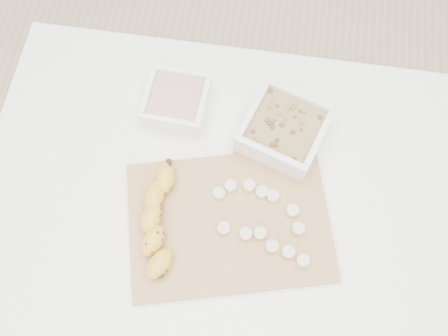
# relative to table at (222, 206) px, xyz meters

# --- Properties ---
(ground) EXTENTS (3.50, 3.50, 0.00)m
(ground) POSITION_rel_table_xyz_m (0.00, 0.00, -0.65)
(ground) COLOR #C6AD89
(ground) RESTS_ON ground
(table) EXTENTS (1.00, 0.70, 0.75)m
(table) POSITION_rel_table_xyz_m (0.00, 0.00, 0.00)
(table) COLOR white
(table) RESTS_ON ground
(bowl_yogurt) EXTENTS (0.13, 0.13, 0.06)m
(bowl_yogurt) POSITION_rel_table_xyz_m (-0.12, 0.18, 0.13)
(bowl_yogurt) COLOR white
(bowl_yogurt) RESTS_ON table
(bowl_granola) EXTENTS (0.20, 0.20, 0.07)m
(bowl_granola) POSITION_rel_table_xyz_m (0.11, 0.14, 0.13)
(bowl_granola) COLOR white
(bowl_granola) RESTS_ON table
(cutting_board) EXTENTS (0.45, 0.37, 0.01)m
(cutting_board) POSITION_rel_table_xyz_m (0.02, -0.06, 0.10)
(cutting_board) COLOR #B4874D
(cutting_board) RESTS_ON table
(banana) EXTENTS (0.08, 0.23, 0.04)m
(banana) POSITION_rel_table_xyz_m (-0.11, -0.09, 0.13)
(banana) COLOR gold
(banana) RESTS_ON cutting_board
(banana_slices) EXTENTS (0.20, 0.16, 0.02)m
(banana_slices) POSITION_rel_table_xyz_m (0.09, -0.05, 0.12)
(banana_slices) COLOR beige
(banana_slices) RESTS_ON cutting_board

